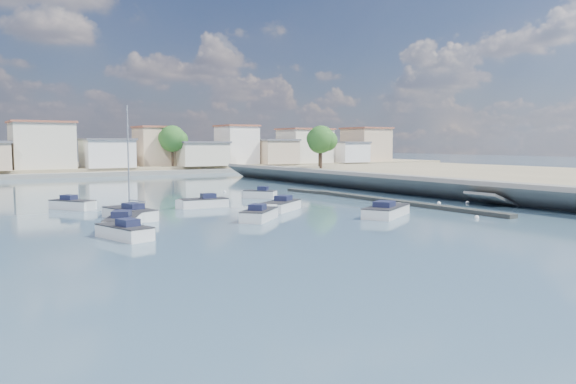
% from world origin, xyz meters
% --- Properties ---
extents(ground, '(400.00, 400.00, 0.00)m').
position_xyz_m(ground, '(0.00, 40.00, 0.00)').
color(ground, '#304F61').
rests_on(ground, ground).
extents(seawall_walkway, '(5.00, 90.00, 1.80)m').
position_xyz_m(seawall_walkway, '(18.50, 13.00, 0.90)').
color(seawall_walkway, slate).
rests_on(seawall_walkway, ground).
extents(seawall_embankment, '(49.65, 90.00, 2.90)m').
position_xyz_m(seawall_embankment, '(40.10, 12.99, 0.85)').
color(seawall_embankment, slate).
rests_on(seawall_embankment, ground).
extents(breakwater, '(2.00, 31.02, 0.35)m').
position_xyz_m(breakwater, '(6.90, 12.69, 0.17)').
color(breakwater, black).
rests_on(breakwater, ground).
extents(far_shore_land, '(160.00, 40.00, 1.40)m').
position_xyz_m(far_shore_land, '(0.00, 92.00, 0.70)').
color(far_shore_land, gray).
rests_on(far_shore_land, ground).
extents(far_shore_quay, '(160.00, 2.50, 0.80)m').
position_xyz_m(far_shore_quay, '(0.00, 71.00, 0.40)').
color(far_shore_quay, slate).
rests_on(far_shore_quay, ground).
extents(far_town, '(113.01, 12.80, 8.35)m').
position_xyz_m(far_town, '(10.71, 76.92, 4.93)').
color(far_town, beige).
rests_on(far_town, far_shore_land).
extents(shore_trees, '(74.56, 38.32, 7.92)m').
position_xyz_m(shore_trees, '(8.34, 68.11, 6.22)').
color(shore_trees, '#38281E').
rests_on(shore_trees, ground).
extents(motorboat_a, '(2.74, 4.77, 1.48)m').
position_xyz_m(motorboat_a, '(-21.39, 4.31, 0.38)').
color(motorboat_a, silver).
rests_on(motorboat_a, ground).
extents(motorboat_b, '(4.42, 4.32, 1.48)m').
position_xyz_m(motorboat_b, '(-10.00, 7.12, 0.38)').
color(motorboat_b, silver).
rests_on(motorboat_b, ground).
extents(motorboat_c, '(4.87, 2.13, 1.48)m').
position_xyz_m(motorboat_c, '(-10.54, 17.16, 0.38)').
color(motorboat_c, silver).
rests_on(motorboat_c, ground).
extents(motorboat_d, '(5.00, 4.39, 1.48)m').
position_xyz_m(motorboat_d, '(-5.71, 11.23, 0.38)').
color(motorboat_d, silver).
rests_on(motorboat_d, ground).
extents(motorboat_e, '(3.82, 5.26, 1.48)m').
position_xyz_m(motorboat_e, '(-20.07, 8.70, 0.38)').
color(motorboat_e, silver).
rests_on(motorboat_e, ground).
extents(motorboat_f, '(3.29, 3.50, 1.48)m').
position_xyz_m(motorboat_f, '(-1.79, 22.14, 0.38)').
color(motorboat_f, silver).
rests_on(motorboat_f, ground).
extents(motorboat_g, '(3.66, 4.35, 1.48)m').
position_xyz_m(motorboat_g, '(-20.70, 21.89, 0.38)').
color(motorboat_g, silver).
rests_on(motorboat_g, ground).
extents(motorboat_h, '(6.13, 4.85, 1.48)m').
position_xyz_m(motorboat_h, '(-0.09, 3.65, 0.38)').
color(motorboat_h, silver).
rests_on(motorboat_h, ground).
extents(sailboat, '(3.10, 6.01, 9.00)m').
position_xyz_m(sailboat, '(-18.46, 13.21, 0.42)').
color(sailboat, silver).
rests_on(sailboat, ground).
extents(mooring_buoys, '(18.32, 32.25, 0.36)m').
position_xyz_m(mooring_buoys, '(4.71, 15.27, 0.05)').
color(mooring_buoys, white).
rests_on(mooring_buoys, ground).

